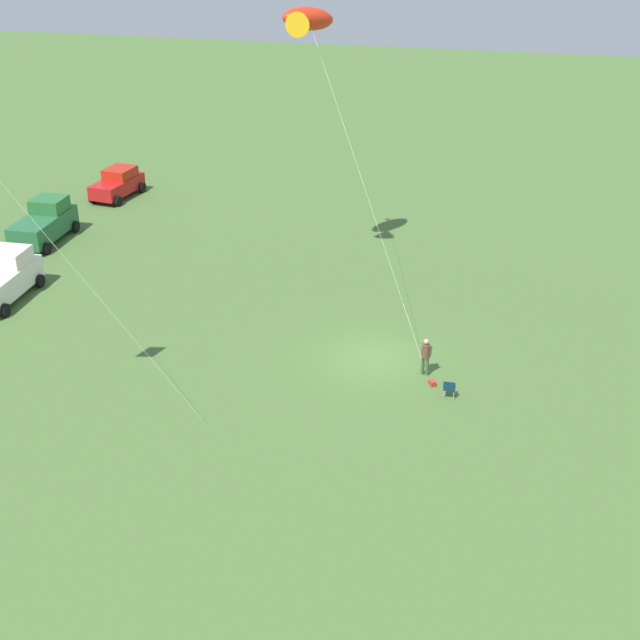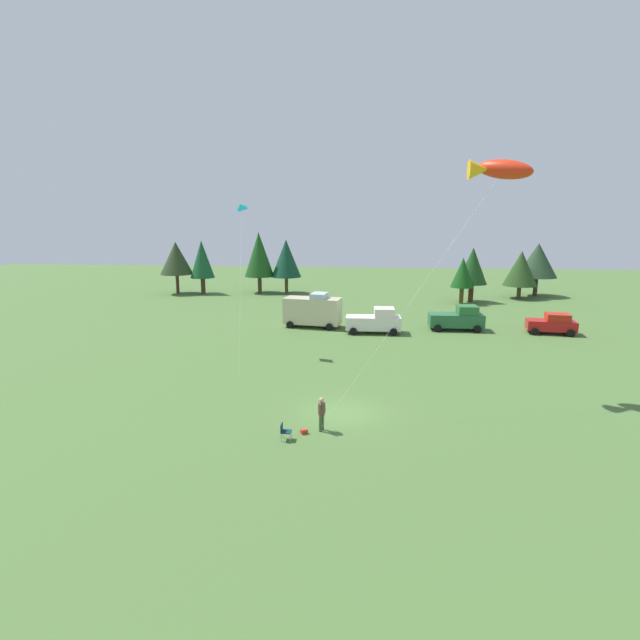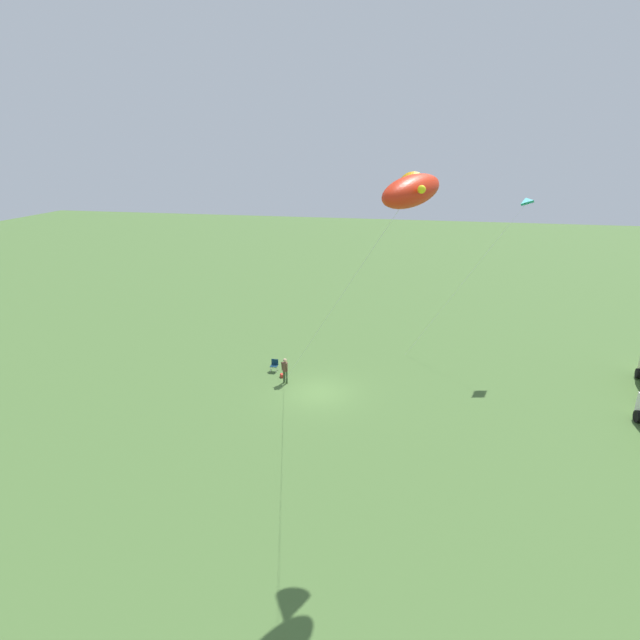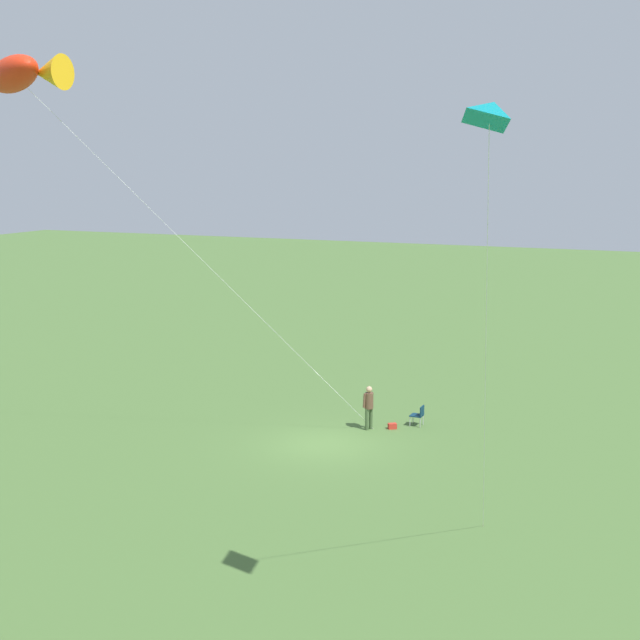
# 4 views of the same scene
# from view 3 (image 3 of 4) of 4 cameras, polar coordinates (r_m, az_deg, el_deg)

# --- Properties ---
(ground_plane) EXTENTS (160.00, 160.00, 0.00)m
(ground_plane) POSITION_cam_3_polar(r_m,az_deg,el_deg) (31.78, -0.17, -8.28)
(ground_plane) COLOR #476932
(person_kite_flyer) EXTENTS (0.45, 0.52, 1.74)m
(person_kite_flyer) POSITION_cam_3_polar(r_m,az_deg,el_deg) (32.62, -4.02, -5.58)
(person_kite_flyer) COLOR #3C532F
(person_kite_flyer) RESTS_ON ground
(folding_chair) EXTENTS (0.48, 0.48, 0.82)m
(folding_chair) POSITION_cam_3_polar(r_m,az_deg,el_deg) (34.61, -5.23, -5.07)
(folding_chair) COLOR #0E2D42
(folding_chair) RESTS_ON ground
(backpack_on_grass) EXTENTS (0.39, 0.36, 0.22)m
(backpack_on_grass) POSITION_cam_3_polar(r_m,az_deg,el_deg) (33.83, -4.33, -6.34)
(backpack_on_grass) COLOR red
(backpack_on_grass) RESTS_ON ground
(kite_large_fish) EXTENTS (11.79, 9.22, 13.94)m
(kite_large_fish) POSITION_cam_3_polar(r_m,az_deg,el_deg) (19.07, 10.45, 14.39)
(kite_large_fish) COLOR red
(kite_large_fish) RESTS_ON ground
(kite_delta_teal) EXTENTS (2.19, 7.96, 11.57)m
(kite_delta_teal) POSITION_cam_3_polar(r_m,az_deg,el_deg) (37.00, 22.37, 12.45)
(kite_delta_teal) COLOR #0C8690
(kite_delta_teal) RESTS_ON ground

